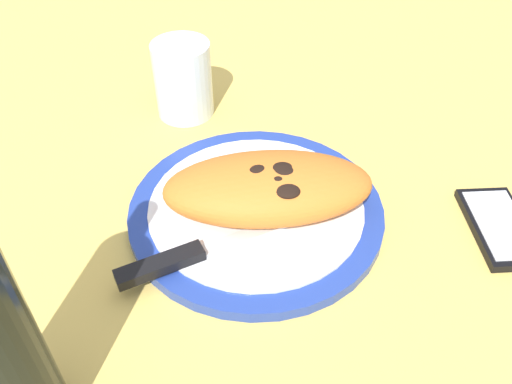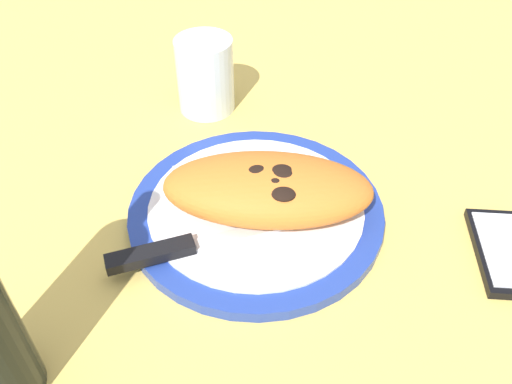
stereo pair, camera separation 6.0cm
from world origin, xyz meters
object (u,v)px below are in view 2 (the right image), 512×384
calzone (268,189)px  water_glass (206,79)px  knife (182,247)px  smartphone (506,252)px  plate (256,211)px  fork (229,167)px

calzone → water_glass: bearing=-82.5°
knife → smartphone: knife is taller
smartphone → water_glass: water_glass is taller
calzone → knife: calzone is taller
plate → fork: 7.23cm
calzone → knife: bearing=22.2°
water_glass → smartphone: bearing=127.4°
fork → knife: bearing=59.0°
knife → calzone: bearing=-157.8°
fork → smartphone: bearing=145.0°
fork → smartphone: (-26.33, 18.43, -1.35)cm
knife → plate: bearing=-151.2°
calzone → plate: bearing=-35.2°
plate → smartphone: plate is taller
calzone → fork: 8.72cm
knife → smartphone: (-33.43, 6.62, -1.64)cm
fork → smartphone: 32.17cm
plate → knife: (8.92, 4.90, 1.38)cm
smartphone → fork: bearing=-35.0°
plate → calzone: (-1.14, 0.80, 3.89)cm
plate → smartphone: (-24.51, 11.52, -0.26)cm
smartphone → water_glass: bearing=-52.6°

